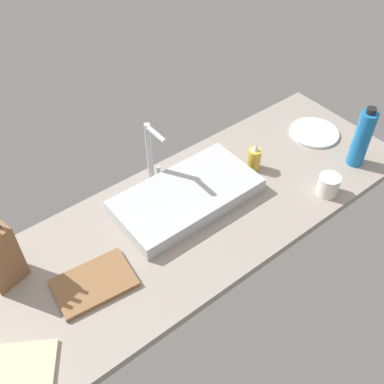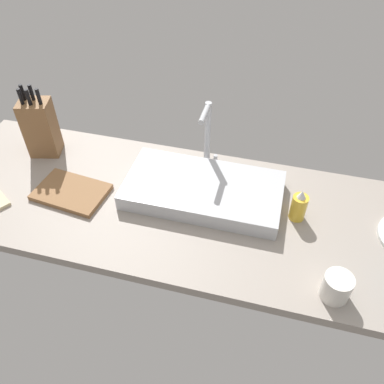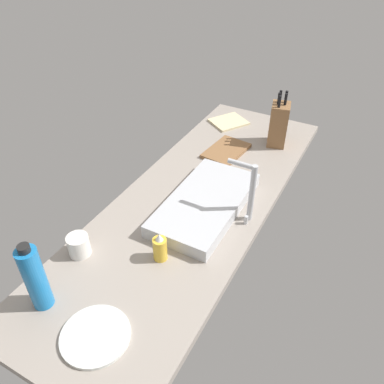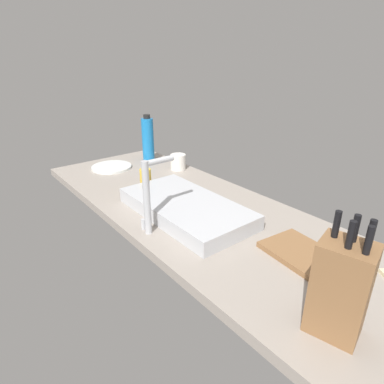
% 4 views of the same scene
% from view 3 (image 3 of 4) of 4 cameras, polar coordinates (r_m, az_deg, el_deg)
% --- Properties ---
extents(countertop_slab, '(1.87, 0.63, 0.04)m').
position_cam_3_polar(countertop_slab, '(1.73, 0.51, -1.51)').
color(countertop_slab, gray).
rests_on(countertop_slab, ground).
extents(sink_basin, '(0.55, 0.28, 0.06)m').
position_cam_3_polar(sink_basin, '(1.65, 1.97, -1.73)').
color(sink_basin, '#B7BABF').
rests_on(sink_basin, countertop_slab).
extents(faucet, '(0.06, 0.12, 0.27)m').
position_cam_3_polar(faucet, '(1.54, 8.48, 0.46)').
color(faucet, '#B7BABF').
rests_on(faucet, countertop_slab).
extents(knife_block, '(0.13, 0.12, 0.29)m').
position_cam_3_polar(knife_block, '(2.11, 12.68, 9.76)').
color(knife_block, brown).
rests_on(knife_block, countertop_slab).
extents(cutting_board, '(0.27, 0.19, 0.02)m').
position_cam_3_polar(cutting_board, '(2.04, 5.08, 6.10)').
color(cutting_board, brown).
rests_on(cutting_board, countertop_slab).
extents(soap_bottle, '(0.05, 0.05, 0.12)m').
position_cam_3_polar(soap_bottle, '(1.43, -4.76, -8.25)').
color(soap_bottle, gold).
rests_on(soap_bottle, countertop_slab).
extents(water_bottle, '(0.07, 0.07, 0.27)m').
position_cam_3_polar(water_bottle, '(1.33, -22.20, -11.67)').
color(water_bottle, '#1970B7').
rests_on(water_bottle, countertop_slab).
extents(dinner_plate, '(0.22, 0.22, 0.01)m').
position_cam_3_polar(dinner_plate, '(1.30, -14.08, -19.89)').
color(dinner_plate, silver).
rests_on(dinner_plate, countertop_slab).
extents(dish_towel, '(0.25, 0.25, 0.01)m').
position_cam_3_polar(dish_towel, '(2.33, 5.44, 10.29)').
color(dish_towel, beige).
rests_on(dish_towel, countertop_slab).
extents(coffee_mug, '(0.08, 0.08, 0.08)m').
position_cam_3_polar(coffee_mug, '(1.51, -16.39, -7.58)').
color(coffee_mug, silver).
rests_on(coffee_mug, countertop_slab).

